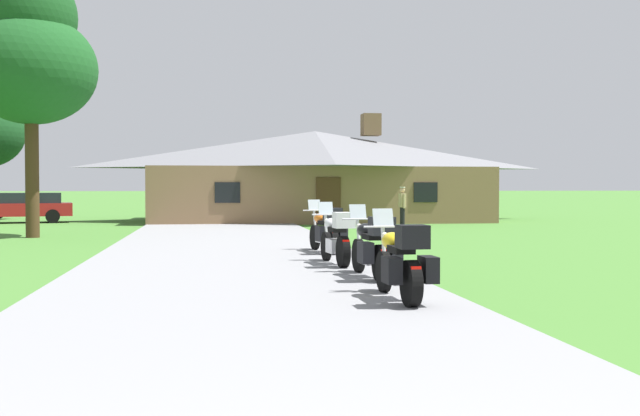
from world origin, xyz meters
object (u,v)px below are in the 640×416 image
Objects in this scene: motorcycle_white_third_in_row at (336,238)px; tree_left_near at (31,54)px; parked_red_suv_far_left at (21,206)px; motorcycle_yellow_nearest_to_camera at (401,263)px; motorcycle_black_second_in_row at (373,248)px; motorcycle_orange_farthest_in_row at (326,231)px; bystander_tan_shirt_near_lodge at (402,205)px.

tree_left_near is (-8.44, 10.47, 5.44)m from motorcycle_white_third_in_row.
parked_red_suv_far_left is (-2.87, 10.59, -5.28)m from tree_left_near.
parked_red_suv_far_left reaches higher than motorcycle_yellow_nearest_to_camera.
motorcycle_white_third_in_row is 23.91m from parked_red_suv_far_left.
parked_red_suv_far_left is at bearing 111.79° from motorcycle_yellow_nearest_to_camera.
motorcycle_black_second_in_row is at bearing -88.68° from motorcycle_white_third_in_row.
motorcycle_orange_farthest_in_row is 1.23× the size of bystander_tan_shirt_near_lodge.
motorcycle_white_third_in_row is (-0.26, 2.40, 0.01)m from motorcycle_black_second_in_row.
motorcycle_white_third_in_row is at bearing 92.03° from motorcycle_black_second_in_row.
motorcycle_black_second_in_row is 1.00× the size of motorcycle_white_third_in_row.
motorcycle_yellow_nearest_to_camera is 18.58m from tree_left_near.
motorcycle_yellow_nearest_to_camera is 1.00× the size of motorcycle_black_second_in_row.
motorcycle_yellow_nearest_to_camera is 1.24× the size of bystander_tan_shirt_near_lodge.
motorcycle_orange_farthest_in_row is (0.23, 2.82, -0.01)m from motorcycle_white_third_in_row.
bystander_tan_shirt_near_lodge is 14.75m from tree_left_near.
motorcycle_white_third_in_row is at bearing -163.69° from parked_red_suv_far_left.
motorcycle_orange_farthest_in_row is 0.43× the size of parked_red_suv_far_left.
tree_left_near is at bearing 116.94° from motorcycle_yellow_nearest_to_camera.
parked_red_suv_far_left is (-11.58, 23.46, 0.17)m from motorcycle_black_second_in_row.
motorcycle_black_second_in_row is 26.16m from parked_red_suv_far_left.
motorcycle_black_second_in_row and motorcycle_orange_farthest_in_row have the same top height.
motorcycle_yellow_nearest_to_camera is 5.11m from motorcycle_white_third_in_row.
motorcycle_black_second_in_row is at bearing 160.52° from bystander_tan_shirt_near_lodge.
motorcycle_white_third_in_row is 0.23× the size of tree_left_near.
bystander_tan_shirt_near_lodge is (4.78, 10.89, 0.34)m from motorcycle_orange_farthest_in_row.
bystander_tan_shirt_near_lodge is at bearing 65.01° from motorcycle_white_third_in_row.
tree_left_near reaches higher than motorcycle_black_second_in_row.
motorcycle_yellow_nearest_to_camera is at bearing -168.41° from parked_red_suv_far_left.
tree_left_near is (-8.52, 15.58, 5.45)m from motorcycle_yellow_nearest_to_camera.
motorcycle_yellow_nearest_to_camera is at bearing 162.27° from bystander_tan_shirt_near_lodge.
motorcycle_orange_farthest_in_row is at bearing 153.23° from bystander_tan_shirt_near_lodge.
bystander_tan_shirt_near_lodge is at bearing 69.37° from motorcycle_black_second_in_row.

